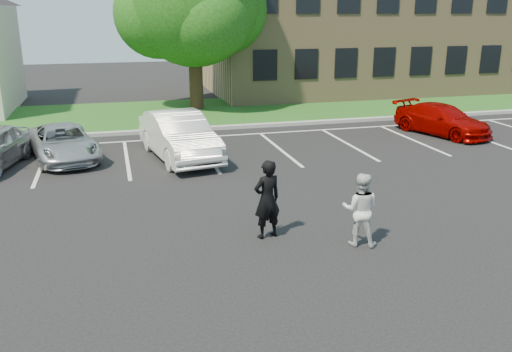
# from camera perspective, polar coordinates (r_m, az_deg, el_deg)

# --- Properties ---
(ground_plane) EXTENTS (90.00, 90.00, 0.00)m
(ground_plane) POSITION_cam_1_polar(r_m,az_deg,el_deg) (12.34, 1.21, -6.88)
(ground_plane) COLOR black
(ground_plane) RESTS_ON ground
(curb) EXTENTS (40.00, 0.30, 0.15)m
(curb) POSITION_cam_1_polar(r_m,az_deg,el_deg) (23.56, -6.99, 4.91)
(curb) COLOR gray
(curb) RESTS_ON ground
(grass_strip) EXTENTS (44.00, 8.00, 0.08)m
(grass_strip) POSITION_cam_1_polar(r_m,az_deg,el_deg) (27.46, -8.21, 6.53)
(grass_strip) COLOR #214C17
(grass_strip) RESTS_ON ground
(stall_lines) EXTENTS (34.00, 5.36, 0.01)m
(stall_lines) POSITION_cam_1_polar(r_m,az_deg,el_deg) (20.90, -1.96, 3.26)
(stall_lines) COLOR silver
(stall_lines) RESTS_ON ground
(office_building) EXTENTS (22.40, 10.40, 8.30)m
(office_building) POSITION_cam_1_polar(r_m,az_deg,el_deg) (37.04, 13.06, 15.41)
(office_building) COLOR #9A8258
(office_building) RESTS_ON ground
(tree) EXTENTS (7.80, 7.20, 8.80)m
(tree) POSITION_cam_1_polar(r_m,az_deg,el_deg) (28.28, -6.45, 17.72)
(tree) COLOR black
(tree) RESTS_ON ground
(man_black_suit) EXTENTS (0.76, 0.60, 1.84)m
(man_black_suit) POSITION_cam_1_polar(r_m,az_deg,el_deg) (12.23, 1.18, -2.48)
(man_black_suit) COLOR black
(man_black_suit) RESTS_ON ground
(man_white_shirt) EXTENTS (1.00, 0.93, 1.66)m
(man_white_shirt) POSITION_cam_1_polar(r_m,az_deg,el_deg) (12.10, 10.92, -3.48)
(man_white_shirt) COLOR silver
(man_white_shirt) RESTS_ON ground
(car_silver_minivan) EXTENTS (2.90, 4.63, 1.19)m
(car_silver_minivan) POSITION_cam_1_polar(r_m,az_deg,el_deg) (19.94, -19.63, 3.32)
(car_silver_minivan) COLOR #B0B3B8
(car_silver_minivan) RESTS_ON ground
(car_white_sedan) EXTENTS (2.53, 5.12, 1.61)m
(car_white_sedan) POSITION_cam_1_polar(r_m,az_deg,el_deg) (19.07, -8.10, 4.21)
(car_white_sedan) COLOR silver
(car_white_sedan) RESTS_ON ground
(car_red_compact) EXTENTS (3.01, 4.61, 1.24)m
(car_red_compact) POSITION_cam_1_polar(r_m,az_deg,el_deg) (23.94, 18.99, 5.63)
(car_red_compact) COLOR #930300
(car_red_compact) RESTS_ON ground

